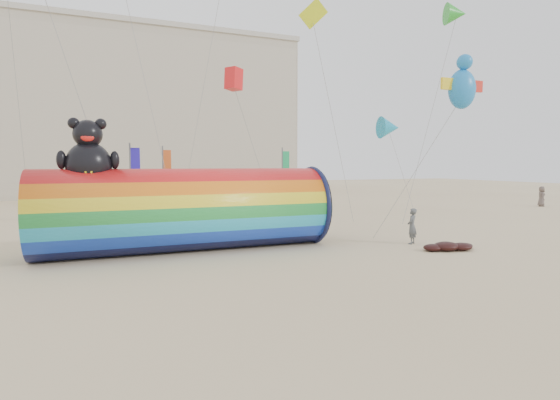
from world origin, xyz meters
name	(u,v)px	position (x,y,z in m)	size (l,w,h in m)	color
ground	(283,266)	(0.00, 0.00, 0.00)	(160.00, 160.00, 0.00)	#CCB58C
hotel_building	(51,112)	(-12.00, 45.95, 10.31)	(60.40, 15.40, 20.60)	#B7AD99
windsock_assembly	(187,208)	(-2.80, 4.43, 1.94)	(12.68, 3.86, 5.85)	red
kite_handler	(412,226)	(7.60, 1.92, 0.87)	(0.64, 0.42, 1.74)	#4D5154
fabric_bundle	(449,246)	(8.14, 0.01, 0.17)	(2.62, 1.35, 0.41)	#360D09
festival_banners	(201,182)	(0.23, 15.91, 2.64)	(12.24, 3.79, 5.20)	#59595E
flying_kites	(227,6)	(-0.23, 6.76, 11.79)	(29.73, 12.37, 10.22)	#D5450B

